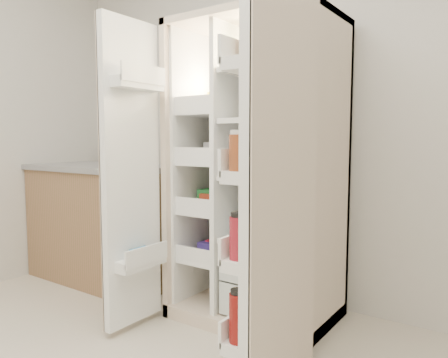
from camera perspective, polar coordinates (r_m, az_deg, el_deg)
The scene contains 5 objects.
wall_back at distance 2.90m, azimuth 9.61°, elevation 10.26°, with size 4.00×0.02×2.70m, color silver.
refrigerator at distance 2.63m, azimuth 5.28°, elevation -2.42°, with size 0.92×0.70×1.80m.
freezer_door at distance 2.46m, azimuth -12.33°, elevation 0.43°, with size 0.15×0.40×1.72m.
fridge_door at distance 1.79m, azimuth 7.20°, elevation -1.98°, with size 0.17×0.58×1.72m.
kitchen_counter at distance 3.47m, azimuth -15.54°, elevation -5.58°, with size 1.24×0.66×0.90m.
Camera 1 is at (1.25, -0.61, 1.10)m, focal length 34.00 mm.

